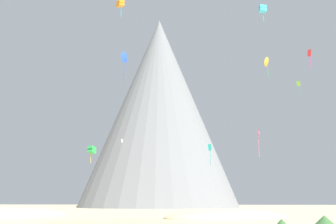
{
  "coord_description": "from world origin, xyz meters",
  "views": [
    {
      "loc": [
        10.57,
        -34.09,
        2.21
      ],
      "look_at": [
        -1.16,
        48.29,
        19.82
      ],
      "focal_mm": 44.86,
      "sensor_mm": 36.0,
      "label": 1
    }
  ],
  "objects_px": {
    "rock_massif": "(158,117)",
    "kite_lime_high": "(299,85)",
    "bush_mid_center": "(282,223)",
    "kite_cyan_high": "(263,9)",
    "kite_gold_high": "(267,62)",
    "kite_green_low": "(92,150)",
    "kite_red_high": "(310,55)",
    "bush_far_right": "(325,221)",
    "kite_white_mid": "(122,141)",
    "kite_rainbow_mid": "(259,133)",
    "kite_blue_high": "(125,57)",
    "kite_orange_high": "(120,4)",
    "kite_teal_low": "(210,150)"
  },
  "relations": [
    {
      "from": "rock_massif",
      "to": "kite_red_high",
      "type": "relative_size",
      "value": 17.54
    },
    {
      "from": "bush_far_right",
      "to": "kite_green_low",
      "type": "relative_size",
      "value": 0.73
    },
    {
      "from": "kite_white_mid",
      "to": "kite_orange_high",
      "type": "xyz_separation_m",
      "value": [
        3.66,
        -18.09,
        24.45
      ]
    },
    {
      "from": "rock_massif",
      "to": "kite_gold_high",
      "type": "distance_m",
      "value": 58.78
    },
    {
      "from": "kite_lime_high",
      "to": "bush_far_right",
      "type": "bearing_deg",
      "value": 154.68
    },
    {
      "from": "kite_cyan_high",
      "to": "kite_gold_high",
      "type": "height_order",
      "value": "kite_cyan_high"
    },
    {
      "from": "rock_massif",
      "to": "bush_mid_center",
      "type": "bearing_deg",
      "value": -74.96
    },
    {
      "from": "bush_mid_center",
      "to": "kite_lime_high",
      "type": "distance_m",
      "value": 57.42
    },
    {
      "from": "bush_mid_center",
      "to": "kite_orange_high",
      "type": "distance_m",
      "value": 59.32
    },
    {
      "from": "bush_far_right",
      "to": "kite_white_mid",
      "type": "distance_m",
      "value": 63.99
    },
    {
      "from": "kite_white_mid",
      "to": "kite_blue_high",
      "type": "xyz_separation_m",
      "value": [
        3.08,
        -11.46,
        15.74
      ]
    },
    {
      "from": "kite_orange_high",
      "to": "kite_teal_low",
      "type": "xyz_separation_m",
      "value": [
        16.15,
        17.77,
        -26.91
      ]
    },
    {
      "from": "bush_mid_center",
      "to": "kite_blue_high",
      "type": "distance_m",
      "value": 58.9
    },
    {
      "from": "kite_blue_high",
      "to": "bush_mid_center",
      "type": "bearing_deg",
      "value": -126.22
    },
    {
      "from": "kite_lime_high",
      "to": "kite_green_low",
      "type": "height_order",
      "value": "kite_lime_high"
    },
    {
      "from": "kite_lime_high",
      "to": "kite_teal_low",
      "type": "xyz_separation_m",
      "value": [
        -18.86,
        4.42,
        -12.74
      ]
    },
    {
      "from": "rock_massif",
      "to": "kite_lime_high",
      "type": "xyz_separation_m",
      "value": [
        38.46,
        -52.49,
        -4.53
      ]
    },
    {
      "from": "kite_white_mid",
      "to": "kite_gold_high",
      "type": "height_order",
      "value": "kite_gold_high"
    },
    {
      "from": "kite_gold_high",
      "to": "kite_lime_high",
      "type": "bearing_deg",
      "value": -95.31
    },
    {
      "from": "kite_gold_high",
      "to": "kite_teal_low",
      "type": "xyz_separation_m",
      "value": [
        -13.06,
        0.77,
        -19.28
      ]
    },
    {
      "from": "bush_mid_center",
      "to": "kite_gold_high",
      "type": "height_order",
      "value": "kite_gold_high"
    },
    {
      "from": "kite_rainbow_mid",
      "to": "kite_blue_high",
      "type": "height_order",
      "value": "kite_blue_high"
    },
    {
      "from": "kite_lime_high",
      "to": "kite_red_high",
      "type": "height_order",
      "value": "kite_red_high"
    },
    {
      "from": "kite_white_mid",
      "to": "kite_green_low",
      "type": "bearing_deg",
      "value": 48.45
    },
    {
      "from": "kite_orange_high",
      "to": "kite_rainbow_mid",
      "type": "xyz_separation_m",
      "value": [
        26.17,
        9.65,
        -24.66
      ]
    },
    {
      "from": "kite_green_low",
      "to": "kite_teal_low",
      "type": "relative_size",
      "value": 0.63
    },
    {
      "from": "kite_orange_high",
      "to": "kite_red_high",
      "type": "xyz_separation_m",
      "value": [
        35.79,
        4.28,
        -10.83
      ]
    },
    {
      "from": "kite_white_mid",
      "to": "rock_massif",
      "type": "bearing_deg",
      "value": -134.34
    },
    {
      "from": "rock_massif",
      "to": "kite_rainbow_mid",
      "type": "relative_size",
      "value": 11.34
    },
    {
      "from": "kite_blue_high",
      "to": "kite_cyan_high",
      "type": "bearing_deg",
      "value": -76.71
    },
    {
      "from": "kite_red_high",
      "to": "kite_green_low",
      "type": "bearing_deg",
      "value": 92.86
    },
    {
      "from": "kite_cyan_high",
      "to": "kite_gold_high",
      "type": "distance_m",
      "value": 16.72
    },
    {
      "from": "bush_far_right",
      "to": "kite_gold_high",
      "type": "xyz_separation_m",
      "value": [
        1.28,
        52.51,
        31.79
      ]
    },
    {
      "from": "kite_lime_high",
      "to": "kite_gold_high",
      "type": "height_order",
      "value": "kite_gold_high"
    },
    {
      "from": "kite_lime_high",
      "to": "kite_teal_low",
      "type": "distance_m",
      "value": 23.18
    },
    {
      "from": "kite_orange_high",
      "to": "kite_lime_high",
      "type": "distance_m",
      "value": 40.06
    },
    {
      "from": "kite_orange_high",
      "to": "kite_lime_high",
      "type": "xyz_separation_m",
      "value": [
        35.01,
        13.35,
        -14.18
      ]
    },
    {
      "from": "bush_far_right",
      "to": "kite_rainbow_mid",
      "type": "relative_size",
      "value": 0.36
    },
    {
      "from": "bush_mid_center",
      "to": "kite_cyan_high",
      "type": "distance_m",
      "value": 53.48
    },
    {
      "from": "kite_green_low",
      "to": "kite_gold_high",
      "type": "bearing_deg",
      "value": 58.95
    },
    {
      "from": "bush_mid_center",
      "to": "kite_teal_low",
      "type": "distance_m",
      "value": 56.8
    },
    {
      "from": "kite_orange_high",
      "to": "kite_green_low",
      "type": "bearing_deg",
      "value": 111.23
    },
    {
      "from": "bush_mid_center",
      "to": "kite_cyan_high",
      "type": "relative_size",
      "value": 0.4
    },
    {
      "from": "kite_rainbow_mid",
      "to": "kite_green_low",
      "type": "height_order",
      "value": "kite_rainbow_mid"
    },
    {
      "from": "kite_white_mid",
      "to": "kite_lime_high",
      "type": "xyz_separation_m",
      "value": [
        38.67,
        -4.74,
        10.28
      ]
    },
    {
      "from": "kite_green_low",
      "to": "kite_blue_high",
      "type": "height_order",
      "value": "kite_blue_high"
    },
    {
      "from": "kite_teal_low",
      "to": "kite_gold_high",
      "type": "bearing_deg",
      "value": -146.64
    },
    {
      "from": "kite_cyan_high",
      "to": "kite_orange_high",
      "type": "height_order",
      "value": "kite_orange_high"
    },
    {
      "from": "kite_orange_high",
      "to": "kite_red_high",
      "type": "relative_size",
      "value": 0.97
    },
    {
      "from": "kite_lime_high",
      "to": "kite_gold_high",
      "type": "bearing_deg",
      "value": 40.75
    }
  ]
}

